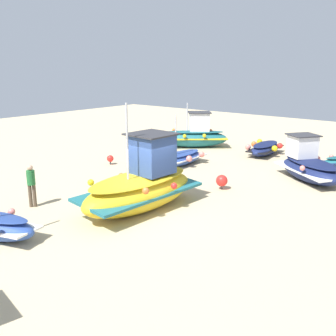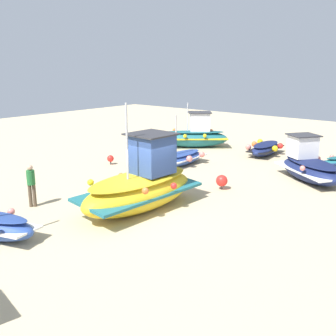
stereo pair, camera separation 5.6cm
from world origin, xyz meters
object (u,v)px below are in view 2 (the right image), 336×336
at_px(fishing_boat_3, 142,185).
at_px(person_walking, 31,183).
at_px(fishing_boat_7, 265,148).
at_px(mooring_buoy_0, 222,181).
at_px(mooring_buoy_1, 110,159).
at_px(fishing_boat_2, 181,158).
at_px(fishing_boat_4, 195,136).
at_px(fishing_boat_5, 309,166).

bearing_deg(fishing_boat_3, person_walking, 129.58).
xyz_separation_m(fishing_boat_3, fishing_boat_7, (-11.91, -0.69, -0.55)).
relative_size(person_walking, mooring_buoy_0, 2.53).
relative_size(person_walking, mooring_buoy_1, 3.19).
relative_size(fishing_boat_2, person_walking, 2.06).
height_order(fishing_boat_2, mooring_buoy_1, fishing_boat_2).
height_order(fishing_boat_3, person_walking, fishing_boat_3).
xyz_separation_m(fishing_boat_2, fishing_boat_4, (-4.53, -2.36, 0.40)).
relative_size(fishing_boat_3, mooring_buoy_0, 8.05).
bearing_deg(fishing_boat_3, fishing_boat_4, 29.61).
relative_size(fishing_boat_5, mooring_buoy_0, 6.22).
distance_m(fishing_boat_5, fishing_boat_7, 5.70).
xyz_separation_m(mooring_buoy_0, mooring_buoy_1, (0.07, -7.32, -0.07)).
relative_size(fishing_boat_2, mooring_buoy_0, 5.21).
height_order(fishing_boat_4, mooring_buoy_1, fishing_boat_4).
relative_size(fishing_boat_5, mooring_buoy_1, 7.84).
height_order(fishing_boat_5, fishing_boat_7, fishing_boat_5).
relative_size(fishing_boat_5, fishing_boat_7, 1.23).
distance_m(fishing_boat_2, fishing_boat_5, 6.86).
bearing_deg(mooring_buoy_1, fishing_boat_3, 57.17).
bearing_deg(fishing_boat_5, person_walking, 91.29).
bearing_deg(mooring_buoy_0, mooring_buoy_1, -89.41).
distance_m(fishing_boat_2, mooring_buoy_1, 3.97).
bearing_deg(fishing_boat_2, fishing_boat_3, -155.58).
relative_size(fishing_boat_4, mooring_buoy_0, 6.89).
relative_size(fishing_boat_3, person_walking, 3.18).
height_order(fishing_boat_5, mooring_buoy_0, fishing_boat_5).
relative_size(mooring_buoy_0, mooring_buoy_1, 1.26).
height_order(fishing_boat_2, mooring_buoy_0, fishing_boat_2).
bearing_deg(mooring_buoy_0, fishing_boat_7, -167.39).
bearing_deg(mooring_buoy_0, fishing_boat_5, 148.19).
xyz_separation_m(fishing_boat_5, mooring_buoy_0, (3.95, -2.45, -0.30)).
height_order(fishing_boat_2, fishing_boat_3, fishing_boat_3).
relative_size(fishing_boat_4, person_walking, 2.72).
relative_size(fishing_boat_2, fishing_boat_7, 1.03).
bearing_deg(fishing_boat_2, person_walking, 176.38).
height_order(person_walking, mooring_buoy_1, person_walking).
bearing_deg(fishing_boat_5, fishing_boat_3, 101.13).
height_order(fishing_boat_2, fishing_boat_7, fishing_boat_2).
bearing_deg(mooring_buoy_1, fishing_boat_2, 128.68).
relative_size(fishing_boat_3, fishing_boat_4, 1.17).
relative_size(fishing_boat_2, mooring_buoy_1, 6.56).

